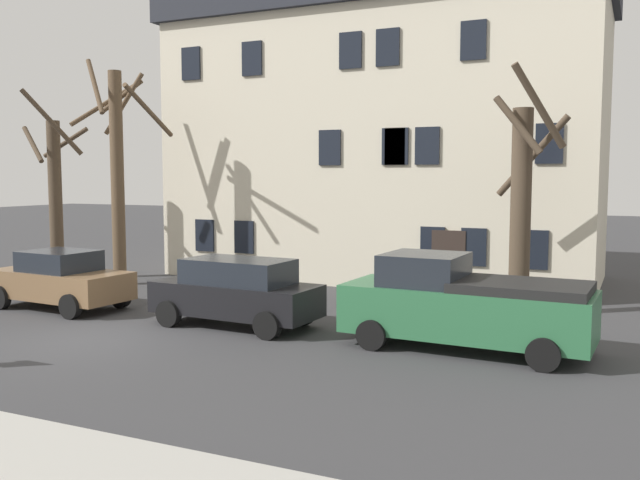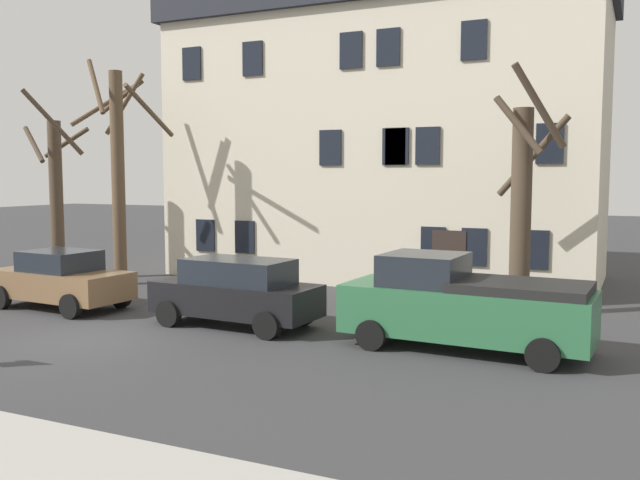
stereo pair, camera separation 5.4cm
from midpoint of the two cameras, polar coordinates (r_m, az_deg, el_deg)
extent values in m
plane|color=#38383A|center=(17.29, -18.40, -7.77)|extent=(120.00, 120.00, 0.00)
cube|color=beige|center=(26.55, 5.39, 7.39)|extent=(15.68, 6.65, 9.60)
cube|color=#23262D|center=(27.33, 5.50, 19.17)|extent=(16.18, 7.15, 1.57)
cube|color=#2D231E|center=(22.46, 10.70, -1.89)|extent=(1.10, 0.12, 2.10)
cube|color=black|center=(26.33, -9.41, 0.39)|extent=(0.80, 0.08, 1.20)
cube|color=black|center=(25.39, -6.19, 0.25)|extent=(0.80, 0.08, 1.20)
cube|color=black|center=(22.55, 9.41, -0.44)|extent=(0.80, 0.08, 1.20)
cube|color=black|center=(22.23, 12.72, -0.58)|extent=(0.80, 0.08, 1.20)
cube|color=black|center=(21.91, 17.46, -0.78)|extent=(0.80, 0.08, 1.20)
cube|color=black|center=(23.71, 0.93, 7.66)|extent=(0.80, 0.08, 1.20)
cube|color=black|center=(22.86, 6.23, 7.71)|extent=(0.80, 0.08, 1.20)
cube|color=black|center=(22.83, 6.46, 7.71)|extent=(0.80, 0.08, 1.20)
cube|color=black|center=(22.52, 8.98, 7.72)|extent=(0.80, 0.08, 1.20)
cube|color=black|center=(21.77, 18.57, 7.59)|extent=(0.80, 0.08, 1.20)
cube|color=black|center=(26.84, -10.52, 14.16)|extent=(0.80, 0.08, 1.20)
cube|color=black|center=(25.43, -5.54, 14.73)|extent=(0.80, 0.08, 1.20)
cube|color=black|center=(23.76, 2.65, 15.42)|extent=(0.80, 0.08, 1.20)
cube|color=black|center=(23.29, 5.74, 15.60)|extent=(0.80, 0.08, 1.20)
cube|color=black|center=(22.53, 12.70, 15.85)|extent=(0.80, 0.08, 1.20)
cylinder|color=#4C3D2D|center=(27.28, -20.93, 3.07)|extent=(0.48, 0.48, 5.85)
cylinder|color=#4C3D2D|center=(26.38, -21.20, 9.06)|extent=(1.58, 1.54, 2.32)
cylinder|color=#4C3D2D|center=(27.02, -22.56, 7.33)|extent=(1.55, 0.76, 1.37)
cylinder|color=#4C3D2D|center=(28.06, -20.19, 7.58)|extent=(1.81, 0.68, 1.16)
cylinder|color=brown|center=(25.17, -16.31, 4.87)|extent=(0.46, 0.46, 7.45)
cylinder|color=brown|center=(25.93, -15.81, 10.79)|extent=(1.52, 0.60, 2.19)
cylinder|color=brown|center=(24.49, -13.86, 10.32)|extent=(0.41, 2.78, 1.60)
cylinder|color=brown|center=(26.02, -15.98, 11.35)|extent=(1.50, 0.78, 1.24)
cylinder|color=brown|center=(25.14, -18.01, 12.01)|extent=(1.37, 0.89, 2.00)
cylinder|color=brown|center=(26.40, -17.38, 10.64)|extent=(1.31, 2.24, 1.67)
cylinder|color=#4C3D2D|center=(19.49, 16.37, 2.15)|extent=(0.55, 0.55, 5.66)
cylinder|color=#4C3D2D|center=(18.92, 17.78, 10.53)|extent=(1.39, 1.21, 2.19)
cylinder|color=#4C3D2D|center=(18.94, 16.17, 9.14)|extent=(1.33, 0.28, 1.59)
cylinder|color=#4C3D2D|center=(20.37, 17.30, 6.64)|extent=(2.04, 0.50, 2.29)
cube|color=brown|center=(21.35, -20.60, -3.43)|extent=(4.34, 2.11, 0.78)
cube|color=#1E232B|center=(21.26, -20.66, -1.61)|extent=(2.05, 1.74, 0.58)
cylinder|color=black|center=(21.97, -24.84, -4.33)|extent=(0.69, 0.26, 0.68)
cylinder|color=black|center=(23.08, -21.16, -3.75)|extent=(0.69, 0.26, 0.68)
cylinder|color=black|center=(19.74, -19.87, -5.19)|extent=(0.69, 0.26, 0.68)
cylinder|color=black|center=(20.97, -16.10, -4.48)|extent=(0.69, 0.26, 0.68)
cube|color=black|center=(17.75, -6.91, -4.82)|extent=(4.43, 1.93, 0.80)
cube|color=#1E232B|center=(17.59, -6.70, -2.57)|extent=(2.77, 1.64, 0.62)
cylinder|color=black|center=(18.05, -12.34, -5.97)|extent=(0.69, 0.25, 0.68)
cylinder|color=black|center=(19.36, -9.05, -5.14)|extent=(0.69, 0.25, 0.68)
cylinder|color=black|center=(16.32, -4.34, -7.06)|extent=(0.69, 0.25, 0.68)
cylinder|color=black|center=(17.76, -1.37, -6.03)|extent=(0.69, 0.25, 0.68)
cube|color=#2D6B42|center=(15.59, 12.07, -5.81)|extent=(5.46, 2.24, 1.07)
cube|color=#1E232B|center=(15.73, 8.73, -2.39)|extent=(1.79, 1.85, 0.70)
cube|color=black|center=(15.22, 16.43, -3.76)|extent=(2.88, 2.05, 0.20)
cylinder|color=black|center=(15.35, 4.36, -7.85)|extent=(0.69, 0.25, 0.68)
cylinder|color=black|center=(17.19, 7.02, -6.45)|extent=(0.69, 0.25, 0.68)
cylinder|color=black|center=(14.36, 18.08, -9.03)|extent=(0.69, 0.25, 0.68)
cylinder|color=black|center=(16.31, 19.26, -7.36)|extent=(0.69, 0.25, 0.68)
torus|color=black|center=(26.02, -18.94, -2.65)|extent=(0.71, 0.15, 0.71)
torus|color=black|center=(26.85, -20.30, -2.45)|extent=(0.71, 0.15, 0.71)
cylinder|color=black|center=(26.40, -19.64, -2.08)|extent=(0.99, 0.18, 0.19)
cylinder|color=black|center=(26.54, -19.92, -1.55)|extent=(0.09, 0.05, 0.45)
camera|label=1|loc=(0.03, -89.91, 0.01)|focal=38.64mm
camera|label=2|loc=(0.03, 90.09, -0.01)|focal=38.64mm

